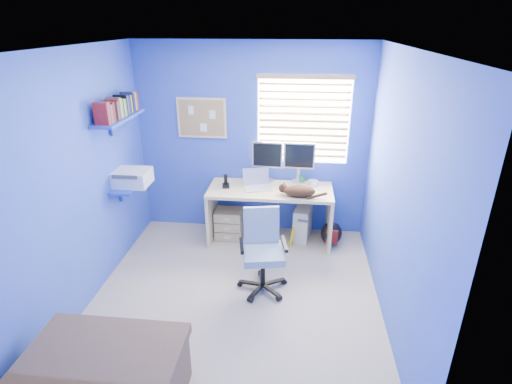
# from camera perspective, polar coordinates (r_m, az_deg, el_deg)

# --- Properties ---
(floor) EXTENTS (3.00, 3.20, 0.00)m
(floor) POSITION_cam_1_polar(r_m,az_deg,el_deg) (4.38, -2.94, -14.84)
(floor) COLOR tan
(floor) RESTS_ON ground
(ceiling) EXTENTS (3.00, 3.20, 0.00)m
(ceiling) POSITION_cam_1_polar(r_m,az_deg,el_deg) (3.45, -3.85, 19.86)
(ceiling) COLOR white
(ceiling) RESTS_ON wall_back
(wall_back) EXTENTS (3.00, 0.01, 2.50)m
(wall_back) POSITION_cam_1_polar(r_m,az_deg,el_deg) (5.24, -0.54, 7.21)
(wall_back) COLOR #3E5BBF
(wall_back) RESTS_ON ground
(wall_front) EXTENTS (3.00, 0.01, 2.50)m
(wall_front) POSITION_cam_1_polar(r_m,az_deg,el_deg) (2.38, -9.64, -14.75)
(wall_front) COLOR #3E5BBF
(wall_front) RESTS_ON ground
(wall_left) EXTENTS (0.01, 3.20, 2.50)m
(wall_left) POSITION_cam_1_polar(r_m,az_deg,el_deg) (4.24, -23.78, 1.18)
(wall_left) COLOR #3E5BBF
(wall_left) RESTS_ON ground
(wall_right) EXTENTS (0.01, 3.20, 2.50)m
(wall_right) POSITION_cam_1_polar(r_m,az_deg,el_deg) (3.81, 19.55, -0.57)
(wall_right) COLOR #3E5BBF
(wall_right) RESTS_ON ground
(desk) EXTENTS (1.57, 0.65, 0.74)m
(desk) POSITION_cam_1_polar(r_m,az_deg,el_deg) (5.21, 2.00, -3.28)
(desk) COLOR #E2C186
(desk) RESTS_ON floor
(laptop) EXTENTS (0.39, 0.35, 0.22)m
(laptop) POSITION_cam_1_polar(r_m,az_deg,el_deg) (5.02, 0.24, 1.67)
(laptop) COLOR silver
(laptop) RESTS_ON desk
(monitor_left) EXTENTS (0.41, 0.15, 0.54)m
(monitor_left) POSITION_cam_1_polar(r_m,az_deg,el_deg) (5.21, 1.62, 4.36)
(monitor_left) COLOR silver
(monitor_left) RESTS_ON desk
(monitor_right) EXTENTS (0.40, 0.13, 0.54)m
(monitor_right) POSITION_cam_1_polar(r_m,az_deg,el_deg) (5.20, 6.14, 4.18)
(monitor_right) COLOR silver
(monitor_right) RESTS_ON desk
(phone) EXTENTS (0.11, 0.13, 0.17)m
(phone) POSITION_cam_1_polar(r_m,az_deg,el_deg) (5.09, -4.34, 1.59)
(phone) COLOR black
(phone) RESTS_ON desk
(mug) EXTENTS (0.10, 0.09, 0.10)m
(mug) POSITION_cam_1_polar(r_m,az_deg,el_deg) (5.25, 6.57, 1.80)
(mug) COLOR #22714F
(mug) RESTS_ON desk
(cd_spindle) EXTENTS (0.13, 0.13, 0.07)m
(cd_spindle) POSITION_cam_1_polar(r_m,az_deg,el_deg) (5.19, 8.15, 1.26)
(cd_spindle) COLOR silver
(cd_spindle) RESTS_ON desk
(cat) EXTENTS (0.42, 0.28, 0.14)m
(cat) POSITION_cam_1_polar(r_m,az_deg,el_deg) (4.84, 6.23, 0.13)
(cat) COLOR black
(cat) RESTS_ON desk
(tower_pc) EXTENTS (0.26, 0.47, 0.45)m
(tower_pc) POSITION_cam_1_polar(r_m,az_deg,el_deg) (5.38, 6.69, -4.26)
(tower_pc) COLOR beige
(tower_pc) RESTS_ON floor
(drawer_boxes) EXTENTS (0.35, 0.28, 0.41)m
(drawer_boxes) POSITION_cam_1_polar(r_m,az_deg,el_deg) (5.37, -3.92, -4.52)
(drawer_boxes) COLOR tan
(drawer_boxes) RESTS_ON floor
(yellow_book) EXTENTS (0.03, 0.17, 0.24)m
(yellow_book) POSITION_cam_1_polar(r_m,az_deg,el_deg) (5.26, 5.10, -6.22)
(yellow_book) COLOR yellow
(yellow_book) RESTS_ON floor
(backpack) EXTENTS (0.32, 0.27, 0.32)m
(backpack) POSITION_cam_1_polar(r_m,az_deg,el_deg) (5.30, 10.72, -5.82)
(backpack) COLOR black
(backpack) RESTS_ON floor
(bed_corner) EXTENTS (1.08, 0.77, 0.52)m
(bed_corner) POSITION_cam_1_polar(r_m,az_deg,el_deg) (3.43, -20.82, -24.21)
(bed_corner) COLOR brown
(bed_corner) RESTS_ON floor
(office_chair) EXTENTS (0.60, 0.60, 0.89)m
(office_chair) POSITION_cam_1_polar(r_m,az_deg,el_deg) (4.34, 0.94, -9.80)
(office_chair) COLOR black
(office_chair) RESTS_ON floor
(window_blinds) EXTENTS (1.15, 0.05, 1.10)m
(window_blinds) POSITION_cam_1_polar(r_m,az_deg,el_deg) (5.10, 6.80, 10.08)
(window_blinds) COLOR white
(window_blinds) RESTS_ON ground
(corkboard) EXTENTS (0.64, 0.02, 0.52)m
(corkboard) POSITION_cam_1_polar(r_m,az_deg,el_deg) (5.25, -7.76, 10.43)
(corkboard) COLOR #E2C186
(corkboard) RESTS_ON ground
(wall_shelves) EXTENTS (0.42, 0.90, 1.05)m
(wall_shelves) POSITION_cam_1_polar(r_m,az_deg,el_deg) (4.75, -18.35, 6.61)
(wall_shelves) COLOR #253EBE
(wall_shelves) RESTS_ON ground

